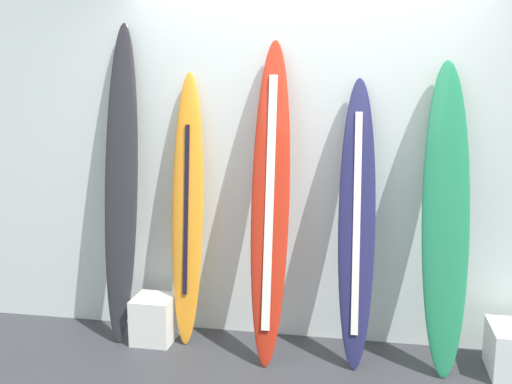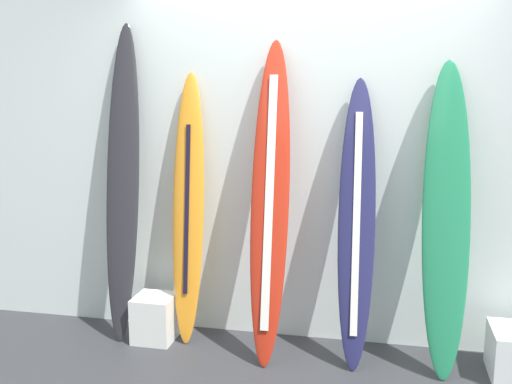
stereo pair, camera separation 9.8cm
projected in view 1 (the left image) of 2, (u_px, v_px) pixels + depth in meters
wall_back at (306, 146)px, 4.19m from camera, size 7.20×0.20×2.80m
surfboard_charcoal at (121, 187)px, 4.16m from camera, size 0.25×0.37×2.26m
surfboard_sunset at (188, 212)px, 4.14m from camera, size 0.23×0.32×1.92m
surfboard_crimson at (270, 204)px, 3.89m from camera, size 0.27×0.55×2.13m
surfboard_navy at (357, 225)px, 3.84m from camera, size 0.27×0.47×1.88m
surfboard_emerald at (446, 219)px, 3.73m from camera, size 0.33×0.51×1.99m
display_block_center at (154, 319)px, 4.23m from camera, size 0.28×0.28×0.33m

